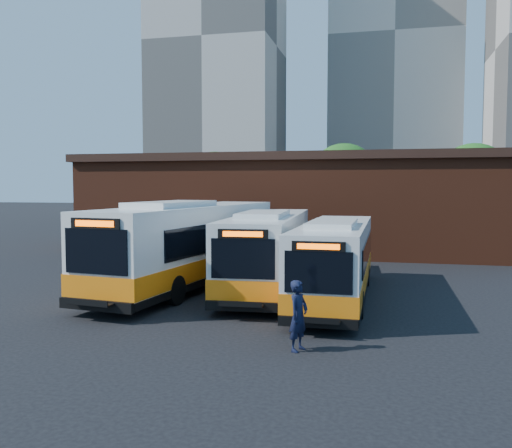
% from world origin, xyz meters
% --- Properties ---
extents(ground, '(220.00, 220.00, 0.00)m').
position_xyz_m(ground, '(0.00, 0.00, 0.00)').
color(ground, black).
extents(bus_midwest, '(4.47, 13.87, 3.72)m').
position_xyz_m(bus_midwest, '(-2.44, 4.56, 1.69)').
color(bus_midwest, silver).
rests_on(bus_midwest, ground).
extents(bus_mideast, '(3.29, 12.30, 3.32)m').
position_xyz_m(bus_mideast, '(0.95, 5.05, 1.51)').
color(bus_mideast, silver).
rests_on(bus_mideast, ground).
extents(bus_east, '(2.44, 11.41, 3.10)m').
position_xyz_m(bus_east, '(3.97, 3.26, 1.41)').
color(bus_east, silver).
rests_on(bus_east, ground).
extents(transit_worker, '(0.67, 0.80, 1.88)m').
position_xyz_m(transit_worker, '(3.61, -3.68, 0.94)').
color(transit_worker, black).
rests_on(transit_worker, ground).
extents(depot_building, '(28.60, 12.60, 6.40)m').
position_xyz_m(depot_building, '(0.00, 20.00, 3.26)').
color(depot_building, '#602917').
rests_on(depot_building, ground).
extents(tree_west, '(6.00, 6.00, 7.65)m').
position_xyz_m(tree_west, '(-10.00, 32.00, 4.64)').
color(tree_west, '#382314').
rests_on(tree_west, ground).
extents(tree_mid, '(6.56, 6.56, 8.36)m').
position_xyz_m(tree_mid, '(2.00, 34.00, 5.08)').
color(tree_mid, '#382314').
rests_on(tree_mid, ground).
extents(tree_east, '(6.24, 6.24, 7.96)m').
position_xyz_m(tree_east, '(13.00, 31.00, 4.83)').
color(tree_east, '#382314').
rests_on(tree_east, ground).
extents(tower_left, '(20.00, 18.00, 56.20)m').
position_xyz_m(tower_left, '(-22.00, 72.00, 27.84)').
color(tower_left, '#BDB6AE').
rests_on(tower_left, ground).
extents(tower_center, '(22.00, 20.00, 61.20)m').
position_xyz_m(tower_center, '(7.00, 86.00, 30.34)').
color(tower_center, beige).
rests_on(tower_center, ground).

